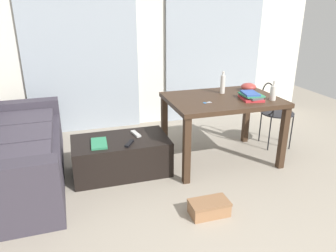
{
  "coord_description": "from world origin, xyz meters",
  "views": [
    {
      "loc": [
        -1.18,
        -1.56,
        1.75
      ],
      "look_at": [
        -0.15,
        1.8,
        0.43
      ],
      "focal_mm": 34.15,
      "sensor_mm": 36.0,
      "label": 1
    }
  ],
  "objects_px": {
    "craft_table": "(222,106)",
    "tv_remote_secondary": "(136,134)",
    "coffee_table": "(121,156)",
    "tv_remote_primary": "(129,143)",
    "bowl": "(248,87)",
    "magazine": "(99,143)",
    "couch": "(12,154)",
    "bottle_near": "(223,84)",
    "book_stack": "(251,96)",
    "wire_chair": "(273,108)",
    "scissors": "(206,103)",
    "shoebox": "(209,208)",
    "bottle_far": "(273,93)"
  },
  "relations": [
    {
      "from": "bottle_far",
      "to": "book_stack",
      "type": "xyz_separation_m",
      "value": [
        -0.22,
        0.1,
        -0.05
      ]
    },
    {
      "from": "coffee_table",
      "to": "bowl",
      "type": "bearing_deg",
      "value": 5.82
    },
    {
      "from": "wire_chair",
      "to": "coffee_table",
      "type": "bearing_deg",
      "value": -175.91
    },
    {
      "from": "magazine",
      "to": "bowl",
      "type": "bearing_deg",
      "value": 10.71
    },
    {
      "from": "couch",
      "to": "tv_remote_primary",
      "type": "bearing_deg",
      "value": -14.79
    },
    {
      "from": "couch",
      "to": "tv_remote_secondary",
      "type": "xyz_separation_m",
      "value": [
        1.3,
        -0.07,
        0.1
      ]
    },
    {
      "from": "book_stack",
      "to": "tv_remote_secondary",
      "type": "bearing_deg",
      "value": 167.94
    },
    {
      "from": "bottle_near",
      "to": "book_stack",
      "type": "bearing_deg",
      "value": -61.17
    },
    {
      "from": "tv_remote_primary",
      "to": "magazine",
      "type": "height_order",
      "value": "same"
    },
    {
      "from": "coffee_table",
      "to": "craft_table",
      "type": "xyz_separation_m",
      "value": [
        1.19,
        -0.03,
        0.48
      ]
    },
    {
      "from": "bowl",
      "to": "book_stack",
      "type": "distance_m",
      "value": 0.4
    },
    {
      "from": "coffee_table",
      "to": "wire_chair",
      "type": "height_order",
      "value": "wire_chair"
    },
    {
      "from": "scissors",
      "to": "tv_remote_secondary",
      "type": "relative_size",
      "value": 0.51
    },
    {
      "from": "bottle_far",
      "to": "shoebox",
      "type": "relative_size",
      "value": 0.61
    },
    {
      "from": "bottle_near",
      "to": "tv_remote_secondary",
      "type": "bearing_deg",
      "value": -176.47
    },
    {
      "from": "tv_remote_primary",
      "to": "shoebox",
      "type": "xyz_separation_m",
      "value": [
        0.54,
        -0.85,
        -0.34
      ]
    },
    {
      "from": "tv_remote_primary",
      "to": "magazine",
      "type": "xyz_separation_m",
      "value": [
        -0.3,
        0.09,
        -0.0
      ]
    },
    {
      "from": "book_stack",
      "to": "shoebox",
      "type": "bearing_deg",
      "value": -135.35
    },
    {
      "from": "book_stack",
      "to": "magazine",
      "type": "height_order",
      "value": "book_stack"
    },
    {
      "from": "bowl",
      "to": "book_stack",
      "type": "bearing_deg",
      "value": -116.43
    },
    {
      "from": "wire_chair",
      "to": "shoebox",
      "type": "height_order",
      "value": "wire_chair"
    },
    {
      "from": "couch",
      "to": "shoebox",
      "type": "bearing_deg",
      "value": -34.0
    },
    {
      "from": "couch",
      "to": "coffee_table",
      "type": "height_order",
      "value": "couch"
    },
    {
      "from": "bottle_near",
      "to": "magazine",
      "type": "height_order",
      "value": "bottle_near"
    },
    {
      "from": "coffee_table",
      "to": "tv_remote_primary",
      "type": "xyz_separation_m",
      "value": [
        0.07,
        -0.17,
        0.21
      ]
    },
    {
      "from": "shoebox",
      "to": "tv_remote_primary",
      "type": "bearing_deg",
      "value": 122.59
    },
    {
      "from": "craft_table",
      "to": "wire_chair",
      "type": "distance_m",
      "value": 0.85
    },
    {
      "from": "bottle_far",
      "to": "tv_remote_primary",
      "type": "xyz_separation_m",
      "value": [
        -1.6,
        0.12,
        -0.45
      ]
    },
    {
      "from": "scissors",
      "to": "magazine",
      "type": "height_order",
      "value": "scissors"
    },
    {
      "from": "coffee_table",
      "to": "book_stack",
      "type": "xyz_separation_m",
      "value": [
        1.45,
        -0.19,
        0.61
      ]
    },
    {
      "from": "tv_remote_primary",
      "to": "magazine",
      "type": "distance_m",
      "value": 0.32
    },
    {
      "from": "book_stack",
      "to": "tv_remote_secondary",
      "type": "relative_size",
      "value": 1.7
    },
    {
      "from": "tv_remote_primary",
      "to": "tv_remote_secondary",
      "type": "distance_m",
      "value": 0.27
    },
    {
      "from": "scissors",
      "to": "tv_remote_primary",
      "type": "height_order",
      "value": "scissors"
    },
    {
      "from": "bowl",
      "to": "tv_remote_secondary",
      "type": "distance_m",
      "value": 1.5
    },
    {
      "from": "coffee_table",
      "to": "craft_table",
      "type": "height_order",
      "value": "craft_table"
    },
    {
      "from": "wire_chair",
      "to": "book_stack",
      "type": "height_order",
      "value": "same"
    },
    {
      "from": "wire_chair",
      "to": "bowl",
      "type": "distance_m",
      "value": 0.47
    },
    {
      "from": "bottle_near",
      "to": "scissors",
      "type": "xyz_separation_m",
      "value": [
        -0.35,
        -0.32,
        -0.11
      ]
    },
    {
      "from": "craft_table",
      "to": "tv_remote_secondary",
      "type": "height_order",
      "value": "craft_table"
    },
    {
      "from": "craft_table",
      "to": "tv_remote_secondary",
      "type": "xyz_separation_m",
      "value": [
        -1.0,
        0.11,
        -0.27
      ]
    },
    {
      "from": "couch",
      "to": "wire_chair",
      "type": "bearing_deg",
      "value": -0.05
    },
    {
      "from": "couch",
      "to": "craft_table",
      "type": "distance_m",
      "value": 2.33
    },
    {
      "from": "book_stack",
      "to": "tv_remote_primary",
      "type": "xyz_separation_m",
      "value": [
        -1.38,
        0.03,
        -0.41
      ]
    },
    {
      "from": "craft_table",
      "to": "book_stack",
      "type": "xyz_separation_m",
      "value": [
        0.27,
        -0.16,
        0.14
      ]
    },
    {
      "from": "wire_chair",
      "to": "scissors",
      "type": "xyz_separation_m",
      "value": [
        -1.08,
        -0.32,
        0.25
      ]
    },
    {
      "from": "bowl",
      "to": "tv_remote_secondary",
      "type": "height_order",
      "value": "bowl"
    },
    {
      "from": "craft_table",
      "to": "book_stack",
      "type": "height_order",
      "value": "book_stack"
    },
    {
      "from": "coffee_table",
      "to": "tv_remote_primary",
      "type": "height_order",
      "value": "tv_remote_primary"
    },
    {
      "from": "wire_chair",
      "to": "tv_remote_secondary",
      "type": "distance_m",
      "value": 1.82
    }
  ]
}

